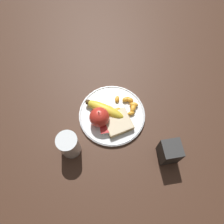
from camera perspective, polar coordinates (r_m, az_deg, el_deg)
ground_plane at (r=0.85m, az=0.00°, el=-0.92°), size 3.00×3.00×0.00m
plate at (r=0.84m, az=0.00°, el=-0.70°), size 0.25×0.25×0.01m
juice_glass at (r=0.77m, az=-11.13°, el=-8.48°), size 0.07×0.07×0.10m
apple at (r=0.79m, az=-3.32°, el=-1.36°), size 0.07×0.07×0.08m
banana at (r=0.82m, az=-2.08°, el=0.75°), size 0.15×0.12×0.04m
bread_slice at (r=0.81m, az=1.53°, el=-2.80°), size 0.11×0.11×0.02m
fork at (r=0.84m, az=0.00°, el=-0.05°), size 0.04×0.18×0.00m
jam_packet at (r=0.80m, az=-1.68°, el=-4.70°), size 0.04×0.03×0.02m
orange_segment_0 at (r=0.85m, az=3.75°, el=3.33°), size 0.04×0.02×0.02m
orange_segment_1 at (r=0.84m, az=5.50°, el=0.95°), size 0.03×0.04×0.02m
orange_segment_2 at (r=0.85m, az=5.70°, el=1.90°), size 0.04×0.03×0.02m
orange_segment_3 at (r=0.83m, az=2.51°, el=-0.55°), size 0.04×0.03×0.02m
orange_segment_4 at (r=0.83m, az=2.87°, el=0.16°), size 0.03×0.04×0.02m
orange_segment_5 at (r=0.83m, az=1.25°, el=0.41°), size 0.04×0.03×0.02m
orange_segment_6 at (r=0.86m, az=1.35°, el=3.42°), size 0.03×0.03×0.02m
orange_segment_7 at (r=0.85m, az=4.56°, el=3.19°), size 0.04×0.03×0.02m
orange_segment_8 at (r=0.83m, az=5.02°, el=-0.33°), size 0.03×0.02×0.01m
condiment_caddy at (r=0.77m, az=14.81°, el=-10.01°), size 0.06×0.06×0.09m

